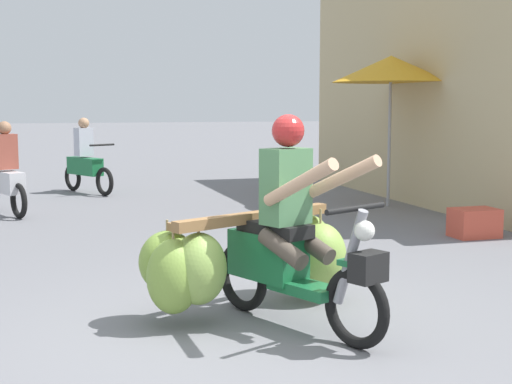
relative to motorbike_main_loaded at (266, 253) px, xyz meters
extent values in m
plane|color=slate|center=(-0.33, -0.62, -0.49)|extent=(120.00, 120.00, 0.00)
torus|color=black|center=(0.35, -0.94, -0.21)|extent=(0.30, 0.54, 0.56)
torus|color=black|center=(-0.15, 0.15, -0.21)|extent=(0.30, 0.54, 0.56)
cube|color=#196638|center=(0.14, -0.49, -0.17)|extent=(0.45, 0.61, 0.08)
cube|color=#196638|center=(-0.02, -0.12, 0.01)|extent=(0.52, 0.70, 0.36)
cube|color=black|center=(0.01, -0.19, 0.23)|extent=(0.48, 0.65, 0.10)
cylinder|color=gray|center=(0.32, -0.89, 0.13)|extent=(0.18, 0.29, 0.69)
cylinder|color=black|center=(0.34, -0.92, 0.47)|extent=(0.53, 0.27, 0.04)
sphere|color=silver|center=(0.37, -1.00, 0.33)|extent=(0.14, 0.14, 0.14)
cube|color=black|center=(0.39, -1.03, 0.09)|extent=(0.28, 0.24, 0.20)
cube|color=#196638|center=(0.35, -0.94, 0.09)|extent=(0.21, 0.30, 0.04)
cube|color=olive|center=(-0.09, 0.01, 0.29)|extent=(1.41, 0.71, 0.08)
cube|color=olive|center=(-0.16, 0.18, 0.26)|extent=(1.26, 0.63, 0.06)
ellipsoid|color=#85A948|center=(0.51, 0.39, -0.08)|extent=(0.47, 0.43, 0.61)
cylinder|color=#998459|center=(0.51, 0.39, 0.24)|extent=(0.02, 0.02, 0.11)
ellipsoid|color=#80A443|center=(0.39, 0.25, -0.10)|extent=(0.54, 0.53, 0.56)
cylinder|color=#998459|center=(0.39, 0.25, 0.22)|extent=(0.02, 0.02, 0.15)
ellipsoid|color=olive|center=(-0.77, 0.01, -0.02)|extent=(0.51, 0.48, 0.47)
cylinder|color=#998459|center=(-0.77, 0.01, 0.24)|extent=(0.02, 0.02, 0.11)
ellipsoid|color=#88AC4B|center=(0.37, 0.53, -0.05)|extent=(0.47, 0.45, 0.49)
cylinder|color=#998459|center=(0.37, 0.53, 0.23)|extent=(0.02, 0.02, 0.12)
ellipsoid|color=#7EA241|center=(-0.76, -0.18, -0.10)|extent=(0.48, 0.46, 0.56)
cylinder|color=#998459|center=(-0.76, -0.18, 0.22)|extent=(0.02, 0.02, 0.14)
ellipsoid|color=#8DB150|center=(-0.58, -0.18, -0.05)|extent=(0.52, 0.49, 0.54)
cylinder|color=#998459|center=(-0.58, -0.18, 0.24)|extent=(0.02, 0.02, 0.10)
ellipsoid|color=#85A948|center=(0.54, 0.21, -0.11)|extent=(0.63, 0.62, 0.57)
cylinder|color=#998459|center=(0.54, 0.21, 0.22)|extent=(0.02, 0.02, 0.15)
cube|color=#4C7F51|center=(0.06, -0.30, 0.56)|extent=(0.40, 0.34, 0.56)
sphere|color=#B22626|center=(0.07, -0.32, 0.97)|extent=(0.24, 0.24, 0.24)
cylinder|color=tan|center=(0.38, -0.53, 0.62)|extent=(0.42, 0.68, 0.39)
cylinder|color=tan|center=(0.02, -0.69, 0.62)|extent=(0.33, 0.71, 0.39)
cylinder|color=#4C4238|center=(0.24, -0.36, 0.13)|extent=(0.30, 0.45, 0.27)
cylinder|color=#4C4238|center=(-0.02, -0.47, 0.13)|extent=(0.30, 0.45, 0.27)
torus|color=black|center=(-2.00, 5.59, -0.23)|extent=(0.27, 0.51, 0.52)
cube|color=silver|center=(-2.17, 6.00, 0.01)|extent=(0.57, 0.92, 0.32)
cube|color=#994738|center=(-2.16, 5.98, 0.46)|extent=(0.35, 0.30, 0.52)
sphere|color=#9E7051|center=(-2.17, 6.00, 0.81)|extent=(0.20, 0.20, 0.20)
torus|color=black|center=(-0.58, 7.87, -0.23)|extent=(0.31, 0.50, 0.52)
torus|color=black|center=(-1.10, 8.85, -0.23)|extent=(0.31, 0.50, 0.52)
cube|color=#196638|center=(-0.88, 8.45, 0.01)|extent=(0.63, 0.91, 0.32)
cylinder|color=black|center=(-0.60, 7.92, 0.43)|extent=(0.46, 0.27, 0.04)
cube|color=#B2B7C6|center=(-0.89, 8.47, 0.46)|extent=(0.36, 0.32, 0.52)
sphere|color=tan|center=(-0.88, 8.45, 0.81)|extent=(0.20, 0.20, 0.20)
cube|color=tan|center=(6.10, 5.79, 1.45)|extent=(3.86, 7.25, 3.89)
cylinder|color=#99999E|center=(3.73, 5.25, 0.55)|extent=(0.05, 0.05, 2.10)
cone|color=gold|center=(3.73, 5.25, 1.71)|extent=(1.88, 1.88, 0.42)
cube|color=#CC4C38|center=(3.49, 2.43, -0.31)|extent=(0.56, 0.40, 0.36)
camera|label=1|loc=(-1.67, -5.31, 1.16)|focal=50.72mm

